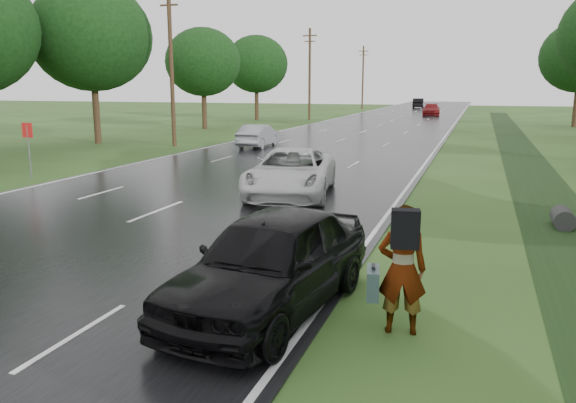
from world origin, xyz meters
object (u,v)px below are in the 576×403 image
(pedestrian, at_px, (401,268))
(dark_sedan, at_px, (271,261))
(road_sign, at_px, (28,139))
(white_pickup, at_px, (291,172))
(silver_sedan, at_px, (258,136))

(pedestrian, bearing_deg, dark_sedan, -13.99)
(road_sign, xyz_separation_m, white_pickup, (11.59, -0.27, -0.79))
(dark_sedan, bearing_deg, white_pickup, 114.05)
(road_sign, xyz_separation_m, silver_sedan, (4.63, 14.07, -0.90))
(pedestrian, bearing_deg, white_pickup, -73.33)
(white_pickup, height_order, dark_sedan, dark_sedan)
(silver_sedan, bearing_deg, road_sign, 69.29)
(white_pickup, xyz_separation_m, silver_sedan, (-6.96, 14.34, -0.11))
(road_sign, height_order, pedestrian, road_sign)
(pedestrian, bearing_deg, silver_sedan, -74.07)
(pedestrian, distance_m, silver_sedan, 27.08)
(white_pickup, height_order, silver_sedan, white_pickup)
(road_sign, relative_size, pedestrian, 1.12)
(white_pickup, relative_size, silver_sedan, 1.37)
(silver_sedan, bearing_deg, dark_sedan, 109.77)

